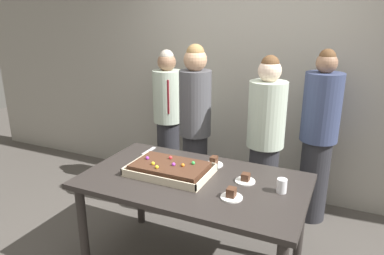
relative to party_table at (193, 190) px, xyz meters
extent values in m
cube|color=#9E998E|center=(0.00, 1.60, 0.80)|extent=(8.00, 0.12, 3.00)
cube|color=#2D2826|center=(0.00, 0.00, 0.08)|extent=(1.67, 0.96, 0.04)
cylinder|color=#2D2826|center=(-0.76, -0.40, -0.32)|extent=(0.07, 0.07, 0.76)
cylinder|color=#2D2826|center=(-0.76, 0.40, -0.32)|extent=(0.07, 0.07, 0.76)
cylinder|color=#2D2826|center=(0.76, 0.40, -0.32)|extent=(0.07, 0.07, 0.76)
cube|color=beige|center=(-0.20, 0.01, 0.10)|extent=(0.63, 0.41, 0.01)
cube|color=beige|center=(-0.20, -0.19, 0.13)|extent=(0.63, 0.01, 0.05)
cube|color=beige|center=(-0.20, 0.21, 0.13)|extent=(0.63, 0.01, 0.05)
cube|color=beige|center=(-0.51, 0.01, 0.13)|extent=(0.01, 0.41, 0.05)
cube|color=beige|center=(0.11, 0.01, 0.13)|extent=(0.01, 0.41, 0.05)
cube|color=#4C2D1E|center=(-0.20, 0.01, 0.14)|extent=(0.56, 0.34, 0.07)
sphere|color=red|center=(-0.25, 0.10, 0.19)|extent=(0.03, 0.03, 0.03)
sphere|color=yellow|center=(-0.25, -0.10, 0.19)|extent=(0.03, 0.03, 0.03)
sphere|color=green|center=(-0.04, 0.08, 0.19)|extent=(0.03, 0.03, 0.03)
sphere|color=purple|center=(-0.41, 0.02, 0.19)|extent=(0.03, 0.03, 0.03)
sphere|color=yellow|center=(-0.31, -0.06, 0.19)|extent=(0.03, 0.03, 0.03)
sphere|color=orange|center=(-0.09, 0.01, 0.19)|extent=(0.03, 0.03, 0.03)
sphere|color=purple|center=(-0.16, -0.01, 0.19)|extent=(0.03, 0.03, 0.03)
cylinder|color=white|center=(0.05, 0.30, 0.10)|extent=(0.15, 0.15, 0.01)
cube|color=#4C2D1E|center=(0.05, 0.30, 0.14)|extent=(0.05, 0.07, 0.07)
cylinder|color=white|center=(0.35, -0.16, 0.10)|extent=(0.15, 0.15, 0.01)
cube|color=#4C2D1E|center=(0.35, -0.15, 0.14)|extent=(0.06, 0.06, 0.06)
cylinder|color=white|center=(0.37, 0.12, 0.10)|extent=(0.15, 0.15, 0.01)
cube|color=#4C2D1E|center=(0.37, 0.12, 0.13)|extent=(0.06, 0.06, 0.05)
cylinder|color=white|center=(0.64, 0.07, 0.15)|extent=(0.07, 0.07, 0.10)
cube|color=silver|center=(-0.60, 0.34, 0.10)|extent=(0.03, 0.20, 0.01)
cylinder|color=#28282D|center=(-0.87, 1.20, -0.30)|extent=(0.26, 0.26, 0.81)
cylinder|color=#B7C6B2|center=(-0.87, 1.20, 0.40)|extent=(0.32, 0.32, 0.58)
cube|color=maroon|center=(-0.80, 1.07, 0.43)|extent=(0.04, 0.02, 0.37)
sphere|color=#8C664C|center=(-0.87, 1.20, 0.78)|extent=(0.20, 0.20, 0.20)
sphere|color=#B2A899|center=(-0.87, 1.20, 0.84)|extent=(0.16, 0.16, 0.16)
cylinder|color=#28282D|center=(-0.35, 0.79, -0.28)|extent=(0.24, 0.24, 0.86)
cylinder|color=#4C4C51|center=(-0.35, 0.79, 0.47)|extent=(0.31, 0.31, 0.62)
sphere|color=tan|center=(-0.35, 0.79, 0.88)|extent=(0.22, 0.22, 0.22)
sphere|color=olive|center=(-0.35, 0.79, 0.94)|extent=(0.17, 0.17, 0.17)
cylinder|color=#28282D|center=(0.76, 1.19, -0.29)|extent=(0.28, 0.28, 0.83)
cylinder|color=#384266|center=(0.76, 1.19, 0.45)|extent=(0.35, 0.35, 0.64)
sphere|color=#8C664C|center=(0.76, 1.19, 0.86)|extent=(0.19, 0.19, 0.19)
sphere|color=brown|center=(0.76, 1.19, 0.91)|extent=(0.15, 0.15, 0.15)
cylinder|color=#28282D|center=(0.34, 0.82, -0.28)|extent=(0.27, 0.27, 0.84)
cylinder|color=#B7C6B2|center=(0.34, 0.82, 0.43)|extent=(0.33, 0.33, 0.59)
sphere|color=beige|center=(0.34, 0.82, 0.81)|extent=(0.20, 0.20, 0.20)
sphere|color=brown|center=(0.34, 0.82, 0.87)|extent=(0.16, 0.16, 0.16)
camera|label=1|loc=(1.01, -2.19, 1.27)|focal=33.16mm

